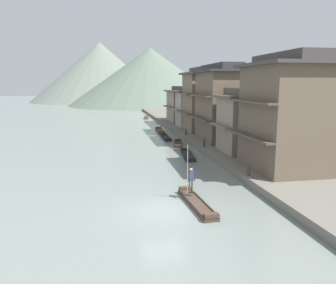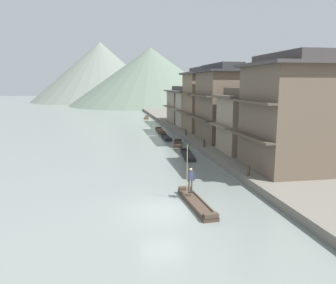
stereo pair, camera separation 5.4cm
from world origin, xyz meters
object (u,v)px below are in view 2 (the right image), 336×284
(house_waterfront_second, at_px, (245,121))
(mooring_post_dock_near, at_px, (248,171))
(boat_foreground_poled, at_px, (196,203))
(house_waterfront_nearest, at_px, (292,113))
(house_waterfront_narrow, at_px, (206,100))
(boat_moored_third, at_px, (178,144))
(mooring_post_dock_mid, at_px, (204,143))
(house_waterfront_end, at_px, (185,104))
(boat_moored_far, at_px, (160,131))
(boat_moored_second, at_px, (147,118))
(house_waterfront_tall, at_px, (220,103))
(boatman_person, at_px, (190,177))
(house_waterfront_far, at_px, (194,107))
(boat_midriver_drifting, at_px, (188,155))
(mooring_post_dock_far, at_px, (186,132))
(boat_moored_nearest, at_px, (166,138))

(house_waterfront_second, relative_size, mooring_post_dock_near, 8.61)
(boat_foreground_poled, distance_m, house_waterfront_nearest, 11.18)
(house_waterfront_narrow, bearing_deg, boat_moored_third, -127.84)
(boat_moored_third, distance_m, mooring_post_dock_mid, 5.19)
(house_waterfront_nearest, bearing_deg, mooring_post_dock_mid, 111.42)
(house_waterfront_end, bearing_deg, boat_moored_far, -124.75)
(boat_moored_second, height_order, boat_moored_far, boat_moored_second)
(boat_moored_third, relative_size, house_waterfront_tall, 0.50)
(boatman_person, height_order, mooring_post_dock_near, boatman_person)
(boatman_person, distance_m, house_waterfront_second, 13.61)
(mooring_post_dock_mid, bearing_deg, house_waterfront_far, 78.67)
(boat_moored_third, distance_m, boat_midriver_drifting, 6.49)
(house_waterfront_end, height_order, mooring_post_dock_far, house_waterfront_end)
(boat_midriver_drifting, xyz_separation_m, mooring_post_dock_far, (2.16, 9.84, 0.89))
(house_waterfront_far, distance_m, mooring_post_dock_mid, 18.09)
(boat_moored_far, height_order, mooring_post_dock_near, mooring_post_dock_near)
(house_waterfront_far, height_order, mooring_post_dock_far, house_waterfront_far)
(boat_midriver_drifting, height_order, mooring_post_dock_far, mooring_post_dock_far)
(boat_moored_second, bearing_deg, boatman_person, -93.59)
(house_waterfront_end, bearing_deg, house_waterfront_narrow, -89.04)
(boat_foreground_poled, distance_m, mooring_post_dock_mid, 15.81)
(boat_midriver_drifting, xyz_separation_m, mooring_post_dock_near, (2.16, -9.60, 0.81))
(house_waterfront_tall, xyz_separation_m, mooring_post_dock_mid, (-3.02, -3.98, -3.87))
(boat_moored_third, distance_m, house_waterfront_second, 9.91)
(house_waterfront_far, relative_size, mooring_post_dock_mid, 7.36)
(boat_foreground_poled, relative_size, house_waterfront_end, 0.66)
(boat_moored_far, distance_m, house_waterfront_far, 6.72)
(boat_moored_third, bearing_deg, house_waterfront_nearest, -68.94)
(house_waterfront_end, xyz_separation_m, mooring_post_dock_far, (-3.57, -16.15, -2.55))
(boat_foreground_poled, distance_m, mooring_post_dock_far, 23.70)
(boat_moored_far, distance_m, mooring_post_dock_near, 27.55)
(house_waterfront_second, xyz_separation_m, mooring_post_dock_near, (-3.09, -8.17, -2.66))
(boatman_person, xyz_separation_m, house_waterfront_nearest, (8.85, 3.95, 3.43))
(boat_foreground_poled, distance_m, mooring_post_dock_near, 6.18)
(house_waterfront_second, relative_size, mooring_post_dock_far, 6.95)
(boatman_person, distance_m, house_waterfront_far, 32.64)
(boat_moored_nearest, relative_size, house_waterfront_tall, 0.48)
(house_waterfront_tall, bearing_deg, boat_moored_third, 170.35)
(boat_midriver_drifting, relative_size, house_waterfront_end, 0.66)
(boat_moored_third, xyz_separation_m, mooring_post_dock_far, (1.77, 3.36, 0.89))
(boat_moored_nearest, height_order, house_waterfront_nearest, house_waterfront_nearest)
(boat_moored_far, xyz_separation_m, house_waterfront_far, (5.60, 1.38, 3.46))
(boat_midriver_drifting, height_order, house_waterfront_narrow, house_waterfront_narrow)
(boat_moored_third, height_order, house_waterfront_far, house_waterfront_far)
(house_waterfront_tall, height_order, mooring_post_dock_mid, house_waterfront_tall)
(boat_moored_third, height_order, mooring_post_dock_near, mooring_post_dock_near)
(boat_foreground_poled, height_order, boat_moored_second, boat_moored_second)
(house_waterfront_tall, bearing_deg, boatman_person, -114.04)
(boat_moored_second, xyz_separation_m, house_waterfront_far, (5.34, -18.35, 3.42))
(boat_moored_third, relative_size, house_waterfront_far, 0.69)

